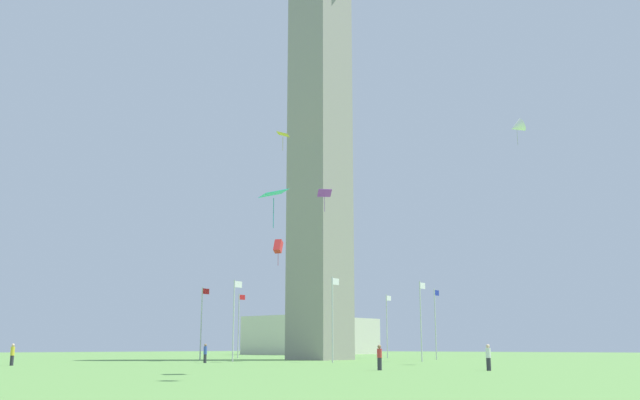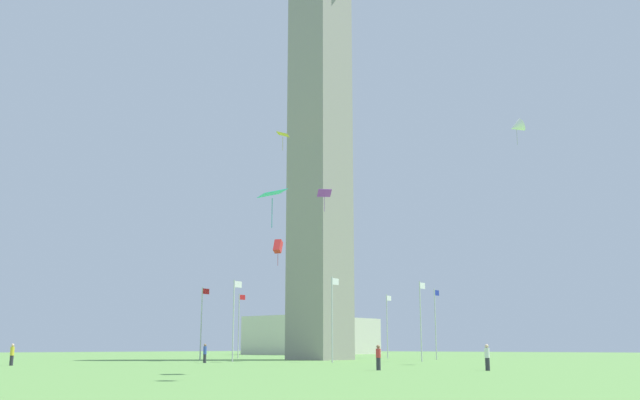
{
  "view_description": "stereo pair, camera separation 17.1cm",
  "coord_description": "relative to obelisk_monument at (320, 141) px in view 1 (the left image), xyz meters",
  "views": [
    {
      "loc": [
        -63.48,
        -53.14,
        1.51
      ],
      "look_at": [
        0.0,
        0.0,
        18.94
      ],
      "focal_mm": 39.16,
      "sensor_mm": 36.0,
      "label": 1
    },
    {
      "loc": [
        -63.37,
        -53.27,
        1.51
      ],
      "look_at": [
        0.0,
        0.0,
        18.94
      ],
      "focal_mm": 39.16,
      "sensor_mm": 36.0,
      "label": 2
    }
  ],
  "objects": [
    {
      "name": "flagpole_ne",
      "position": [
        9.8,
        9.74,
        -21.81
      ],
      "size": [
        1.12,
        0.14,
        8.29
      ],
      "color": "silver",
      "rests_on": "ground"
    },
    {
      "name": "kite_purple_diamond",
      "position": [
        -5.9,
        -5.59,
        -8.39
      ],
      "size": [
        2.03,
        2.02,
        2.37
      ],
      "color": "purple"
    },
    {
      "name": "person_blue_shirt",
      "position": [
        -18.92,
        -1.73,
        -25.46
      ],
      "size": [
        0.32,
        0.32,
        1.77
      ],
      "rotation": [
        0.0,
        0.0,
        0.52
      ],
      "color": "#2D2D38",
      "rests_on": "ground"
    },
    {
      "name": "obelisk_monument",
      "position": [
        0.0,
        0.0,
        0.0
      ],
      "size": [
        5.8,
        5.8,
        52.69
      ],
      "color": "gray",
      "rests_on": "ground"
    },
    {
      "name": "flagpole_sw",
      "position": [
        -9.68,
        -9.74,
        -21.81
      ],
      "size": [
        1.12,
        0.14,
        8.29
      ],
      "color": "silver",
      "rests_on": "ground"
    },
    {
      "name": "ground_plane",
      "position": [
        0.0,
        0.0,
        -26.34
      ],
      "size": [
        260.0,
        260.0,
        0.0
      ],
      "primitive_type": "plane",
      "color": "#609347"
    },
    {
      "name": "person_yellow_shirt",
      "position": [
        -35.12,
        3.18,
        -25.47
      ],
      "size": [
        0.32,
        0.32,
        1.75
      ],
      "rotation": [
        0.0,
        0.0,
        -0.22
      ],
      "color": "#2D2D38",
      "rests_on": "ground"
    },
    {
      "name": "flagpole_n",
      "position": [
        13.83,
        0.0,
        -21.81
      ],
      "size": [
        1.12,
        0.14,
        8.29
      ],
      "color": "silver",
      "rests_on": "ground"
    },
    {
      "name": "flagpole_nw",
      "position": [
        9.8,
        -9.74,
        -21.81
      ],
      "size": [
        1.12,
        0.14,
        8.29
      ],
      "color": "silver",
      "rests_on": "ground"
    },
    {
      "name": "kite_red_box",
      "position": [
        -11.62,
        -4.11,
        -14.72
      ],
      "size": [
        1.38,
        1.13,
        2.72
      ],
      "color": "red"
    },
    {
      "name": "flagpole_se",
      "position": [
        -9.68,
        9.74,
        -21.81
      ],
      "size": [
        1.12,
        0.14,
        8.29
      ],
      "color": "silver",
      "rests_on": "ground"
    },
    {
      "name": "flagpole_w",
      "position": [
        0.06,
        -13.77,
        -21.81
      ],
      "size": [
        1.12,
        0.14,
        8.29
      ],
      "color": "silver",
      "rests_on": "ground"
    },
    {
      "name": "kite_yellow_diamond",
      "position": [
        -6.94,
        -0.21,
        -0.82
      ],
      "size": [
        1.89,
        1.88,
        2.16
      ],
      "color": "yellow"
    },
    {
      "name": "flagpole_s",
      "position": [
        -13.71,
        0.0,
        -21.81
      ],
      "size": [
        1.12,
        0.14,
        8.29
      ],
      "color": "silver",
      "rests_on": "ground"
    },
    {
      "name": "person_red_shirt",
      "position": [
        -25.17,
        -26.15,
        -25.54
      ],
      "size": [
        0.32,
        0.32,
        1.63
      ],
      "rotation": [
        0.0,
        0.0,
        0.95
      ],
      "color": "#2D2D38",
      "rests_on": "ground"
    },
    {
      "name": "kite_white_delta",
      "position": [
        -4.53,
        -27.53,
        -4.93
      ],
      "size": [
        1.94,
        1.99,
        2.56
      ],
      "color": "white"
    },
    {
      "name": "person_white_shirt",
      "position": [
        -21.44,
        -32.03,
        -25.52
      ],
      "size": [
        0.32,
        0.32,
        1.66
      ],
      "rotation": [
        0.0,
        0.0,
        0.49
      ],
      "color": "#2D2D38",
      "rests_on": "ground"
    },
    {
      "name": "flagpole_e",
      "position": [
        0.06,
        13.77,
        -21.81
      ],
      "size": [
        1.12,
        0.14,
        8.29
      ],
      "color": "silver",
      "rests_on": "ground"
    },
    {
      "name": "kite_cyan_diamond",
      "position": [
        -34.34,
        -25.17,
        -16.0
      ],
      "size": [
        1.96,
        1.98,
        2.28
      ],
      "color": "#33C6D1"
    },
    {
      "name": "distant_building",
      "position": [
        44.73,
        39.2,
        -22.74
      ],
      "size": [
        27.3,
        13.53,
        7.21
      ],
      "color": "beige",
      "rests_on": "ground"
    }
  ]
}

